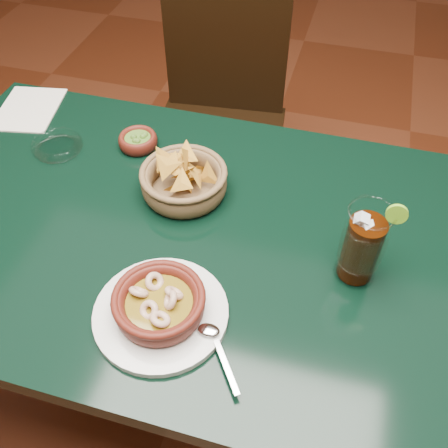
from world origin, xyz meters
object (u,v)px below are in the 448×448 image
(shrimp_plate, at_px, (160,306))
(cola_drink, at_px, (362,245))
(chip_basket, at_px, (184,181))
(dining_chair, at_px, (220,118))
(dining_table, at_px, (167,253))

(shrimp_plate, distance_m, cola_drink, 0.38)
(shrimp_plate, height_order, chip_basket, chip_basket)
(dining_chair, height_order, shrimp_plate, dining_chair)
(cola_drink, bearing_deg, dining_table, 176.72)
(chip_basket, bearing_deg, dining_table, -98.10)
(dining_table, bearing_deg, cola_drink, -3.28)
(shrimp_plate, bearing_deg, dining_chair, 99.65)
(dining_chair, relative_size, cola_drink, 4.81)
(dining_chair, height_order, chip_basket, dining_chair)
(dining_table, bearing_deg, dining_chair, 96.43)
(dining_chair, relative_size, chip_basket, 4.19)
(dining_table, xyz_separation_m, chip_basket, (0.01, 0.10, 0.13))
(dining_table, distance_m, chip_basket, 0.17)
(dining_chair, relative_size, shrimp_plate, 3.14)
(dining_table, relative_size, shrimp_plate, 4.03)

